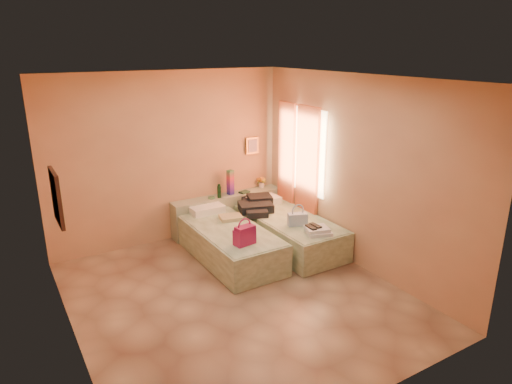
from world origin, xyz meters
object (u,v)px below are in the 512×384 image
at_px(bed_right, 289,232).
at_px(blue_handbag, 298,219).
at_px(bed_left, 229,243).
at_px(towel_stack, 319,231).
at_px(water_bottle, 219,191).
at_px(green_book, 244,192).
at_px(magenta_handbag, 244,235).
at_px(headboard_ledge, 228,212).
at_px(flower_vase, 262,181).

height_order(bed_right, blue_handbag, blue_handbag).
height_order(bed_left, towel_stack, towel_stack).
xyz_separation_m(water_bottle, green_book, (0.51, 0.02, -0.10)).
xyz_separation_m(water_bottle, magenta_handbag, (-0.41, -1.60, -0.13)).
xyz_separation_m(bed_left, magenta_handbag, (-0.08, -0.63, 0.39)).
height_order(magenta_handbag, towel_stack, magenta_handbag).
xyz_separation_m(green_book, towel_stack, (0.20, -1.87, -0.11)).
relative_size(green_book, towel_stack, 0.50).
bearing_deg(headboard_ledge, magenta_handbag, -110.02).
relative_size(bed_left, magenta_handbag, 6.78).
bearing_deg(blue_handbag, headboard_ledge, 125.67).
xyz_separation_m(bed_right, towel_stack, (-0.01, -0.76, 0.30)).
relative_size(bed_right, water_bottle, 8.53).
xyz_separation_m(green_book, magenta_handbag, (-0.92, -1.63, -0.03)).
bearing_deg(towel_stack, headboard_ledge, 104.92).
height_order(water_bottle, flower_vase, flower_vase).
bearing_deg(headboard_ledge, water_bottle, -159.60).
height_order(bed_right, water_bottle, water_bottle).
bearing_deg(bed_left, towel_stack, -40.30).
bearing_deg(magenta_handbag, water_bottle, 67.10).
relative_size(water_bottle, green_book, 1.34).
distance_m(flower_vase, magenta_handbag, 2.22).
distance_m(water_bottle, blue_handbag, 1.56).
relative_size(bed_left, bed_right, 1.00).
distance_m(headboard_ledge, water_bottle, 0.49).
bearing_deg(towel_stack, bed_right, 89.06).
height_order(bed_left, flower_vase, flower_vase).
bearing_deg(flower_vase, magenta_handbag, -127.83).
bearing_deg(towel_stack, green_book, 96.16).
height_order(water_bottle, towel_stack, water_bottle).
height_order(bed_left, green_book, green_book).
bearing_deg(green_book, blue_handbag, -98.84).
distance_m(bed_left, towel_stack, 1.39).
height_order(green_book, blue_handbag, blue_handbag).
distance_m(headboard_ledge, magenta_handbag, 1.81).
bearing_deg(magenta_handbag, headboard_ledge, 61.55).
relative_size(water_bottle, towel_stack, 0.67).
xyz_separation_m(bed_left, towel_stack, (1.04, -0.87, 0.30)).
bearing_deg(water_bottle, magenta_handbag, -104.46).
bearing_deg(blue_handbag, magenta_handbag, -150.53).
bearing_deg(magenta_handbag, flower_vase, 43.73).
xyz_separation_m(flower_vase, towel_stack, (-0.23, -1.99, -0.22)).
xyz_separation_m(bed_right, green_book, (-0.21, 1.11, 0.41)).
height_order(blue_handbag, towel_stack, blue_handbag).
distance_m(magenta_handbag, blue_handbag, 1.08).
xyz_separation_m(bed_left, blue_handbag, (0.97, -0.43, 0.35)).
distance_m(headboard_ledge, bed_left, 1.18).
bearing_deg(bed_left, bed_right, -6.35).
relative_size(water_bottle, blue_handbag, 0.78).
bearing_deg(flower_vase, towel_stack, -96.71).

